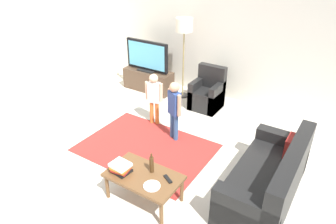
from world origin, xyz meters
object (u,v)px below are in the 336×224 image
(child_near_tv, at_px, (154,95))
(tv_remote, at_px, (168,179))
(armchair, at_px, (208,94))
(child_center, at_px, (174,106))
(tv, at_px, (147,56))
(floor_lamp, at_px, (184,29))
(bottle, at_px, (152,164))
(book_stack, at_px, (121,168))
(tv_stand, at_px, (148,80))
(coffee_table, at_px, (144,178))
(couch, at_px, (271,181))
(plate, at_px, (152,186))

(child_near_tv, distance_m, tv_remote, 2.19)
(armchair, xyz_separation_m, child_center, (0.05, -1.43, 0.37))
(tv, height_order, floor_lamp, floor_lamp)
(armchair, xyz_separation_m, bottle, (0.56, -2.83, 0.25))
(armchair, distance_m, child_center, 1.48)
(armchair, relative_size, book_stack, 3.33)
(child_near_tv, bearing_deg, floor_lamp, 96.89)
(tv_stand, xyz_separation_m, coffee_table, (2.10, -2.99, 0.13))
(tv, bearing_deg, coffee_table, -54.70)
(couch, relative_size, book_stack, 6.65)
(child_center, bearing_deg, child_near_tv, 157.54)
(floor_lamp, distance_m, tv_remote, 3.60)
(child_near_tv, distance_m, coffee_table, 2.09)
(bottle, bearing_deg, plate, -54.65)
(tv_stand, bearing_deg, bottle, -53.13)
(coffee_table, bearing_deg, couch, 34.06)
(bottle, height_order, tv_remote, bottle)
(tv_stand, xyz_separation_m, bottle, (2.15, -2.87, 0.30))
(floor_lamp, height_order, bottle, floor_lamp)
(couch, height_order, floor_lamp, floor_lamp)
(child_near_tv, bearing_deg, child_center, -22.46)
(coffee_table, bearing_deg, floor_lamp, 111.51)
(book_stack, bearing_deg, coffee_table, 21.99)
(couch, xyz_separation_m, plate, (-1.21, -1.09, 0.14))
(tv_stand, height_order, floor_lamp, floor_lamp)
(coffee_table, bearing_deg, tv_stand, 125.11)
(armchair, relative_size, bottle, 3.05)
(couch, height_order, child_center, child_center)
(child_center, height_order, book_stack, child_center)
(armchair, bearing_deg, child_near_tv, -115.53)
(tv, xyz_separation_m, couch, (3.54, -2.00, -0.56))
(floor_lamp, bearing_deg, couch, -39.14)
(floor_lamp, bearing_deg, book_stack, -73.78)
(book_stack, bearing_deg, floor_lamp, 106.22)
(tv, distance_m, child_center, 2.20)
(tv_stand, height_order, armchair, armchair)
(floor_lamp, height_order, book_stack, floor_lamp)
(tv, xyz_separation_m, plate, (2.32, -3.09, -0.42))
(armchair, bearing_deg, tv_remote, -73.79)
(tv, bearing_deg, tv_remote, -49.83)
(floor_lamp, bearing_deg, tv, -168.70)
(child_near_tv, distance_m, bottle, 2.00)
(tv_stand, relative_size, tv_remote, 7.06)
(tv_stand, distance_m, armchair, 1.60)
(child_center, xyz_separation_m, coffee_table, (0.46, -1.52, -0.29))
(tv, xyz_separation_m, child_near_tv, (1.03, -1.20, -0.23))
(book_stack, distance_m, plate, 0.51)
(coffee_table, relative_size, plate, 4.55)
(couch, relative_size, child_near_tv, 1.74)
(floor_lamp, distance_m, book_stack, 3.56)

